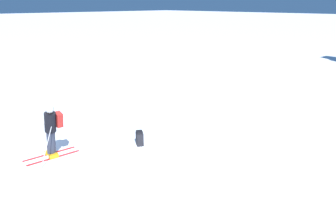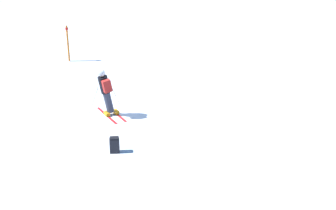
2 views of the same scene
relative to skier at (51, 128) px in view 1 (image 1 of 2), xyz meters
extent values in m
plane|color=white|center=(-1.23, -0.01, -0.99)|extent=(300.00, 300.00, 0.00)
cube|color=red|center=(-0.36, 0.00, -0.98)|extent=(0.23, 1.67, 0.01)
cube|color=red|center=(0.00, -0.03, -0.98)|extent=(0.23, 1.67, 0.01)
cube|color=orange|center=(-0.36, 0.00, -0.92)|extent=(0.16, 0.29, 0.12)
cube|color=orange|center=(0.00, -0.03, -0.92)|extent=(0.16, 0.29, 0.12)
cylinder|color=#2D3342|center=(-0.09, -0.02, -0.47)|extent=(0.42, 0.29, 0.82)
cylinder|color=black|center=(0.04, -0.03, 0.21)|extent=(0.47, 0.38, 0.66)
sphere|color=tan|center=(0.11, -0.04, 0.62)|extent=(0.28, 0.24, 0.26)
sphere|color=silver|center=(0.12, -0.04, 0.65)|extent=(0.32, 0.28, 0.30)
cube|color=#AD231E|center=(0.06, 0.23, 0.24)|extent=(0.37, 0.21, 0.48)
cylinder|color=#B7B7BC|center=(-0.52, -0.29, -0.38)|extent=(0.70, 0.48, 1.22)
cylinder|color=#B7B7BC|center=(0.32, -0.36, -0.42)|extent=(0.19, 0.54, 1.14)
cube|color=black|center=(1.10, 2.52, -0.77)|extent=(0.37, 0.34, 0.44)
cube|color=black|center=(1.10, 2.52, -0.52)|extent=(0.33, 0.30, 0.06)
camera|label=1|loc=(9.10, -3.90, 3.63)|focal=35.00mm
camera|label=2|loc=(7.05, 13.77, 5.91)|focal=50.00mm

